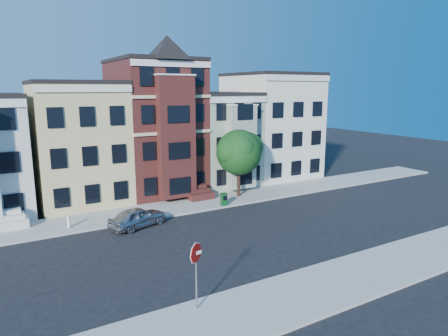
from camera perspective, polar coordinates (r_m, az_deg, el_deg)
ground at (r=26.79m, az=1.72°, el=-9.85°), size 120.00×120.00×0.00m
far_sidewalk at (r=33.46m, az=-5.57°, el=-5.41°), size 60.00×4.00×0.15m
near_sidewalk at (r=21.01m, az=13.81°, el=-16.21°), size 60.00×4.00×0.15m
house_yellow at (r=36.53m, az=-20.14°, el=3.28°), size 7.00×9.00×10.00m
house_brown at (r=38.24m, az=-9.84°, el=5.64°), size 7.00×9.00×12.00m
house_green at (r=41.11m, az=-1.24°, el=4.09°), size 6.00×9.00×9.00m
house_cream at (r=44.79m, az=6.65°, el=5.90°), size 8.00×9.00×11.00m
street_tree at (r=35.27m, az=2.15°, el=1.82°), size 7.65×7.65×7.41m
parked_car at (r=29.07m, az=-12.20°, el=-6.88°), size 4.57×2.97×1.45m
newspaper_box at (r=33.04m, az=-0.03°, el=-4.49°), size 0.51×0.46×1.05m
fire_hydrant at (r=30.02m, az=-21.29°, el=-7.32°), size 0.25×0.25×0.65m
stop_sign at (r=17.85m, az=-4.01°, el=-14.57°), size 0.96×0.32×3.48m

